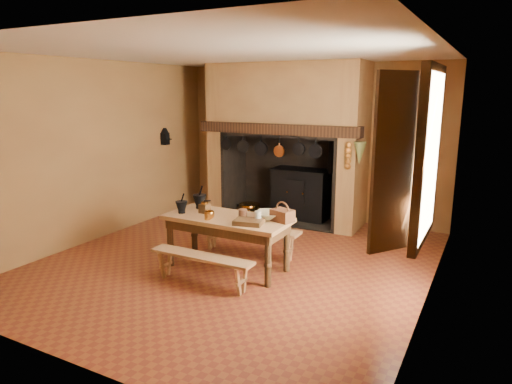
% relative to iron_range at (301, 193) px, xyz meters
% --- Properties ---
extents(floor, '(5.50, 5.50, 0.00)m').
position_rel_iron_range_xyz_m(floor, '(0.04, -2.45, -0.48)').
color(floor, brown).
rests_on(floor, ground).
extents(ceiling, '(5.50, 5.50, 0.00)m').
position_rel_iron_range_xyz_m(ceiling, '(0.04, -2.45, 2.32)').
color(ceiling, silver).
rests_on(ceiling, back_wall).
extents(back_wall, '(5.00, 0.02, 2.80)m').
position_rel_iron_range_xyz_m(back_wall, '(0.04, 0.30, 0.92)').
color(back_wall, olive).
rests_on(back_wall, floor).
extents(wall_left, '(0.02, 5.50, 2.80)m').
position_rel_iron_range_xyz_m(wall_left, '(-2.46, -2.45, 0.92)').
color(wall_left, olive).
rests_on(wall_left, floor).
extents(wall_right, '(0.02, 5.50, 2.80)m').
position_rel_iron_range_xyz_m(wall_right, '(2.54, -2.45, 0.92)').
color(wall_right, olive).
rests_on(wall_right, floor).
extents(wall_front, '(5.00, 0.02, 2.80)m').
position_rel_iron_range_xyz_m(wall_front, '(0.04, -5.20, 0.92)').
color(wall_front, olive).
rests_on(wall_front, floor).
extents(chimney_breast, '(2.95, 0.96, 2.80)m').
position_rel_iron_range_xyz_m(chimney_breast, '(-0.26, -0.14, 1.33)').
color(chimney_breast, olive).
rests_on(chimney_breast, floor).
extents(iron_range, '(1.12, 0.55, 1.60)m').
position_rel_iron_range_xyz_m(iron_range, '(0.00, 0.00, 0.00)').
color(iron_range, black).
rests_on(iron_range, floor).
extents(hearth_pans, '(0.51, 0.62, 0.20)m').
position_rel_iron_range_xyz_m(hearth_pans, '(-1.01, -0.23, -0.39)').
color(hearth_pans, '#B6742A').
rests_on(hearth_pans, floor).
extents(hanging_pans, '(1.92, 0.29, 0.27)m').
position_rel_iron_range_xyz_m(hanging_pans, '(-0.30, -0.64, 0.88)').
color(hanging_pans, black).
rests_on(hanging_pans, chimney_breast).
extents(onion_string, '(0.12, 0.10, 0.46)m').
position_rel_iron_range_xyz_m(onion_string, '(1.04, -0.66, 0.85)').
color(onion_string, '#A7611E').
rests_on(onion_string, chimney_breast).
extents(herb_bunch, '(0.20, 0.20, 0.35)m').
position_rel_iron_range_xyz_m(herb_bunch, '(1.22, -0.66, 0.90)').
color(herb_bunch, brown).
rests_on(herb_bunch, chimney_breast).
extents(window, '(0.39, 1.75, 1.76)m').
position_rel_iron_range_xyz_m(window, '(2.39, -2.85, 1.22)').
color(window, white).
rests_on(window, wall_right).
extents(wall_coffee_mill, '(0.23, 0.16, 0.31)m').
position_rel_iron_range_xyz_m(wall_coffee_mill, '(-2.38, -0.90, 1.03)').
color(wall_coffee_mill, black).
rests_on(wall_coffee_mill, wall_left).
extents(work_table, '(1.66, 0.74, 0.72)m').
position_rel_iron_range_xyz_m(work_table, '(0.06, -2.69, 0.12)').
color(work_table, '#AE824F').
rests_on(work_table, floor).
extents(bench_front, '(1.37, 0.24, 0.39)m').
position_rel_iron_range_xyz_m(bench_front, '(0.06, -3.30, -0.20)').
color(bench_front, '#AE824F').
rests_on(bench_front, floor).
extents(bench_back, '(1.55, 0.27, 0.44)m').
position_rel_iron_range_xyz_m(bench_back, '(0.06, -2.12, -0.16)').
color(bench_back, '#AE824F').
rests_on(bench_back, floor).
extents(mortar_large, '(0.19, 0.19, 0.33)m').
position_rel_iron_range_xyz_m(mortar_large, '(-0.51, -2.50, 0.34)').
color(mortar_large, black).
rests_on(mortar_large, work_table).
extents(mortar_small, '(0.16, 0.16, 0.28)m').
position_rel_iron_range_xyz_m(mortar_small, '(-0.57, -2.83, 0.32)').
color(mortar_small, black).
rests_on(mortar_small, work_table).
extents(coffee_grinder, '(0.17, 0.13, 0.19)m').
position_rel_iron_range_xyz_m(coffee_grinder, '(-0.31, -2.67, 0.31)').
color(coffee_grinder, '#3D2313').
rests_on(coffee_grinder, work_table).
extents(brass_mug_a, '(0.10, 0.10, 0.09)m').
position_rel_iron_range_xyz_m(brass_mug_a, '(-0.09, -2.93, 0.28)').
color(brass_mug_a, '#B6742A').
rests_on(brass_mug_a, work_table).
extents(brass_mug_b, '(0.10, 0.10, 0.09)m').
position_rel_iron_range_xyz_m(brass_mug_b, '(0.26, -2.59, 0.28)').
color(brass_mug_b, '#B6742A').
rests_on(brass_mug_b, work_table).
extents(mixing_bowl, '(0.46, 0.46, 0.09)m').
position_rel_iron_range_xyz_m(mixing_bowl, '(0.59, -2.51, 0.28)').
color(mixing_bowl, beige).
rests_on(mixing_bowl, work_table).
extents(stoneware_crock, '(0.14, 0.14, 0.14)m').
position_rel_iron_range_xyz_m(stoneware_crock, '(0.32, -2.73, 0.30)').
color(stoneware_crock, '#532F1F').
rests_on(stoneware_crock, work_table).
extents(glass_jar, '(0.11, 0.11, 0.15)m').
position_rel_iron_range_xyz_m(glass_jar, '(0.54, -2.74, 0.31)').
color(glass_jar, beige).
rests_on(glass_jar, work_table).
extents(wicker_basket, '(0.32, 0.26, 0.26)m').
position_rel_iron_range_xyz_m(wicker_basket, '(0.79, -2.55, 0.32)').
color(wicker_basket, '#522918').
rests_on(wicker_basket, work_table).
extents(wooden_tray, '(0.39, 0.31, 0.06)m').
position_rel_iron_range_xyz_m(wooden_tray, '(0.47, -2.86, 0.26)').
color(wooden_tray, '#3D2313').
rests_on(wooden_tray, work_table).
extents(brass_cup, '(0.17, 0.17, 0.10)m').
position_rel_iron_range_xyz_m(brass_cup, '(-0.09, -2.89, 0.29)').
color(brass_cup, '#B6742A').
rests_on(brass_cup, work_table).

